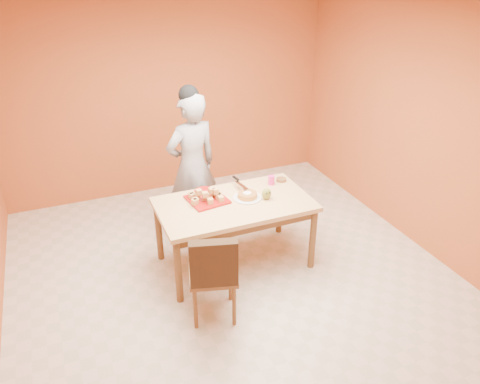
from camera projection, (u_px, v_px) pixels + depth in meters
name	position (u px, v px, depth m)	size (l,w,h in m)	color
floor	(238.00, 285.00, 4.86)	(5.00, 5.00, 0.00)	beige
ceiling	(237.00, 7.00, 3.62)	(5.00, 5.00, 0.00)	white
wall_back	(167.00, 96.00, 6.29)	(4.50, 4.50, 0.00)	#B24F29
wall_right	(432.00, 133.00, 5.00)	(5.00, 5.00, 0.00)	#B24F29
dining_table	(234.00, 210.00, 4.91)	(1.60, 0.90, 0.76)	#DAB472
dining_chair	(214.00, 273.00, 4.24)	(0.55, 0.61, 0.95)	brown
pastry_pile	(207.00, 194.00, 4.87)	(0.34, 0.34, 0.11)	#BA814F
person	(192.00, 166.00, 5.41)	(0.64, 0.42, 1.74)	gray
pastry_platter	(207.00, 200.00, 4.90)	(0.38, 0.38, 0.02)	maroon
red_dinner_plate	(204.00, 191.00, 5.08)	(0.22, 0.22, 0.01)	maroon
white_cake_plate	(247.00, 198.00, 4.94)	(0.30, 0.30, 0.01)	silver
sponge_cake	(247.00, 195.00, 4.93)	(0.21, 0.21, 0.05)	#CD6E35
cake_server	(242.00, 185.00, 5.07)	(0.05, 0.24, 0.01)	silver
egg_ornament	(267.00, 194.00, 4.90)	(0.10, 0.08, 0.13)	olive
magenta_glass	(271.00, 180.00, 5.22)	(0.07, 0.07, 0.10)	#DB2083
checker_tin	(281.00, 180.00, 5.31)	(0.11, 0.11, 0.03)	#3B1F10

